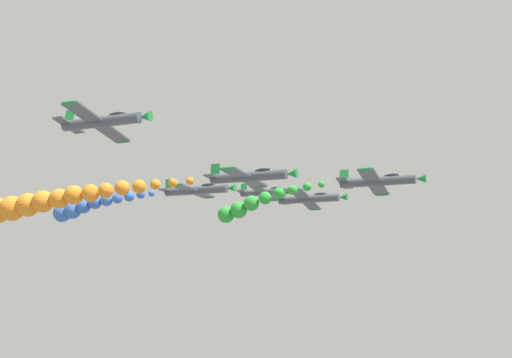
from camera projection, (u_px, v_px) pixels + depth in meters
airplane_lead at (379, 181)px, 77.38m from camera, size 9.46×10.35×2.91m
smoke_trail_lead at (249, 205)px, 84.20m from camera, size 2.69×15.02×4.57m
airplane_left_inner at (310, 199)px, 93.45m from camera, size 9.46×10.35×2.91m
airplane_right_inner at (250, 176)px, 71.84m from camera, size 9.56×10.35×2.35m
smoke_trail_right_inner at (30, 205)px, 81.73m from camera, size 4.25×31.60×5.17m
airplane_left_outer at (197, 190)px, 85.85m from camera, size 9.57×10.35×2.34m
smoke_trail_left_outer at (85, 207)px, 91.63m from camera, size 2.81×15.94×4.04m
airplane_right_outer at (267, 192)px, 108.84m from camera, size 9.51×10.35×2.73m
airplane_trailing at (103, 121)px, 64.68m from camera, size 9.44×10.35×2.96m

